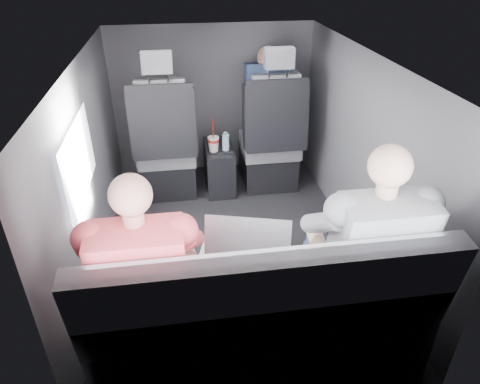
{
  "coord_description": "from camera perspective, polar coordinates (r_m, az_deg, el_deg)",
  "views": [
    {
      "loc": [
        -0.32,
        -2.51,
        1.94
      ],
      "look_at": [
        0.05,
        -0.05,
        0.48
      ],
      "focal_mm": 32.0,
      "sensor_mm": 36.0,
      "label": 1
    }
  ],
  "objects": [
    {
      "name": "floor",
      "position": [
        3.19,
        -0.98,
        -7.06
      ],
      "size": [
        2.6,
        2.6,
        0.0
      ],
      "primitive_type": "plane",
      "color": "black",
      "rests_on": "ground"
    },
    {
      "name": "ceiling",
      "position": [
        2.6,
        -1.25,
        17.32
      ],
      "size": [
        2.6,
        2.6,
        0.0
      ],
      "primitive_type": "plane",
      "rotation": [
        3.14,
        0.0,
        0.0
      ],
      "color": "#B2B2AD",
      "rests_on": "panel_back"
    },
    {
      "name": "panel_left",
      "position": [
        2.87,
        -19.25,
        2.46
      ],
      "size": [
        0.02,
        2.6,
        1.35
      ],
      "primitive_type": "cube",
      "color": "#56565B",
      "rests_on": "floor"
    },
    {
      "name": "panel_right",
      "position": [
        3.06,
        15.89,
        4.84
      ],
      "size": [
        0.02,
        2.6,
        1.35
      ],
      "primitive_type": "cube",
      "color": "#56565B",
      "rests_on": "floor"
    },
    {
      "name": "panel_front",
      "position": [
        4.03,
        -3.61,
        12.05
      ],
      "size": [
        1.8,
        0.02,
        1.35
      ],
      "primitive_type": "cube",
      "color": "#56565B",
      "rests_on": "floor"
    },
    {
      "name": "panel_back",
      "position": [
        1.78,
        4.67,
        -14.98
      ],
      "size": [
        1.8,
        0.02,
        1.35
      ],
      "primitive_type": "cube",
      "color": "#56565B",
      "rests_on": "floor"
    },
    {
      "name": "side_window",
      "position": [
        2.5,
        -20.63,
        3.86
      ],
      "size": [
        0.02,
        0.75,
        0.42
      ],
      "primitive_type": "cube",
      "color": "white",
      "rests_on": "panel_left"
    },
    {
      "name": "seatbelt",
      "position": [
        3.46,
        4.91,
        11.11
      ],
      "size": [
        0.35,
        0.11,
        0.59
      ],
      "primitive_type": "cube",
      "rotation": [
        -0.14,
        0.49,
        0.0
      ],
      "color": "black",
      "rests_on": "front_seat_right"
    },
    {
      "name": "front_seat_left",
      "position": [
        3.69,
        -9.8,
        5.29
      ],
      "size": [
        0.52,
        0.58,
        1.26
      ],
      "color": "black",
      "rests_on": "floor"
    },
    {
      "name": "front_seat_right",
      "position": [
        3.76,
        4.07,
        6.22
      ],
      "size": [
        0.52,
        0.58,
        1.26
      ],
      "color": "black",
      "rests_on": "floor"
    },
    {
      "name": "center_console",
      "position": [
        3.82,
        -2.79,
        3.32
      ],
      "size": [
        0.24,
        0.48,
        0.41
      ],
      "color": "black",
      "rests_on": "floor"
    },
    {
      "name": "rear_bench",
      "position": [
        2.2,
        2.84,
        -17.35
      ],
      "size": [
        1.6,
        0.57,
        0.92
      ],
      "color": "#59595E",
      "rests_on": "floor"
    },
    {
      "name": "soda_cup",
      "position": [
        3.61,
        -3.55,
        6.43
      ],
      "size": [
        0.1,
        0.1,
        0.29
      ],
      "color": "white",
      "rests_on": "center_console"
    },
    {
      "name": "water_bottle",
      "position": [
        3.62,
        -1.92,
        6.61
      ],
      "size": [
        0.06,
        0.06,
        0.17
      ],
      "color": "#A2C4DC",
      "rests_on": "center_console"
    },
    {
      "name": "laptop_white",
      "position": [
        2.18,
        -12.63,
        -7.26
      ],
      "size": [
        0.34,
        0.34,
        0.23
      ],
      "color": "silver",
      "rests_on": "passenger_rear_left"
    },
    {
      "name": "laptop_silver",
      "position": [
        2.12,
        0.44,
        -7.25
      ],
      "size": [
        0.46,
        0.45,
        0.28
      ],
      "color": "#B7B8BC",
      "rests_on": "rear_bench"
    },
    {
      "name": "laptop_black",
      "position": [
        2.31,
        14.42,
        -5.17
      ],
      "size": [
        0.32,
        0.3,
        0.22
      ],
      "color": "black",
      "rests_on": "passenger_rear_right"
    },
    {
      "name": "passenger_rear_left",
      "position": [
        2.04,
        -12.44,
        -10.81
      ],
      "size": [
        0.48,
        0.6,
        1.19
      ],
      "color": "#313136",
      "rests_on": "rear_bench"
    },
    {
      "name": "passenger_rear_right",
      "position": [
        2.18,
        15.94,
        -7.59
      ],
      "size": [
        0.51,
        0.63,
        1.24
      ],
      "color": "navy",
      "rests_on": "rear_bench"
    },
    {
      "name": "passenger_front_right",
      "position": [
        3.88,
        3.63,
        12.43
      ],
      "size": [
        0.38,
        0.38,
        0.76
      ],
      "color": "navy",
      "rests_on": "front_seat_right"
    }
  ]
}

